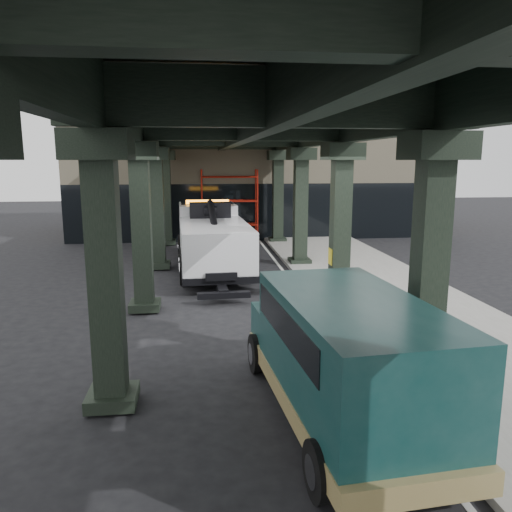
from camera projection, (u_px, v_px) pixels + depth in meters
ground at (265, 328)px, 13.56m from camera, size 90.00×90.00×0.00m
sidewalk at (395, 300)px, 16.02m from camera, size 5.00×40.00×0.15m
lane_stripe at (310, 305)px, 15.71m from camera, size 0.12×38.00×0.01m
viaduct at (243, 126)px, 14.43m from camera, size 7.40×32.00×6.40m
building at (254, 168)px, 32.54m from camera, size 22.00×10.00×8.00m
scaffolding at (229, 204)px, 27.44m from camera, size 3.08×0.88×4.00m
tow_truck at (211, 236)px, 20.51m from camera, size 2.96×8.97×2.91m
towed_van at (343, 355)px, 8.45m from camera, size 2.70×5.89×2.32m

